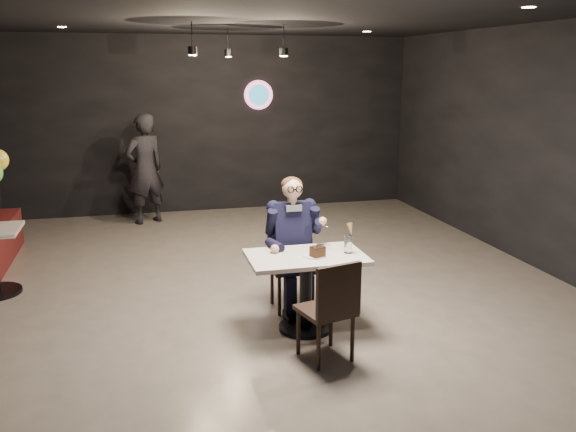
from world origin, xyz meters
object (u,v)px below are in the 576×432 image
object	(u,v)px
passerby	(145,169)
chair_far	(291,266)
main_table	(306,293)
sundae_glass	(348,244)
chair_near	(325,308)
seated_man	(292,242)

from	to	relation	value
passerby	chair_far	bearing A→B (deg)	81.69
main_table	sundae_glass	size ratio (longest dim) A/B	6.22
chair_far	sundae_glass	xyz separation A→B (m)	(0.41, -0.58, 0.38)
chair_far	main_table	bearing A→B (deg)	-90.00
main_table	chair_near	distance (m)	0.62
passerby	main_table	bearing A→B (deg)	79.63
chair_far	seated_man	distance (m)	0.26
chair_far	passerby	xyz separation A→B (m)	(-1.37, 4.10, 0.42)
chair_far	chair_near	xyz separation A→B (m)	(0.00, -1.17, 0.00)
main_table	sundae_glass	distance (m)	0.62
seated_man	sundae_glass	world-z (taller)	seated_man
chair_far	chair_near	world-z (taller)	same
chair_near	passerby	world-z (taller)	passerby
main_table	chair_far	size ratio (longest dim) A/B	1.20
sundae_glass	chair_near	bearing A→B (deg)	-124.65
passerby	seated_man	bearing A→B (deg)	81.69
chair_near	sundae_glass	size ratio (longest dim) A/B	5.20
sundae_glass	passerby	bearing A→B (deg)	110.77
chair_far	sundae_glass	distance (m)	0.80
chair_near	chair_far	bearing A→B (deg)	75.43
main_table	chair_near	world-z (taller)	chair_near
sundae_glass	passerby	xyz separation A→B (m)	(-1.77, 4.67, 0.05)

